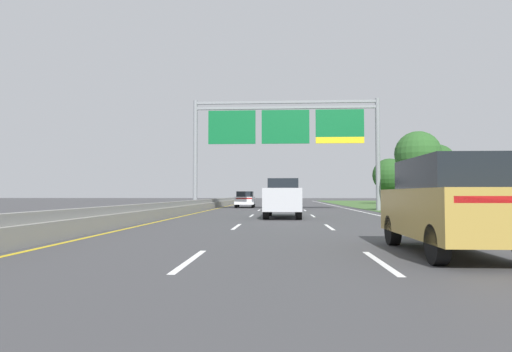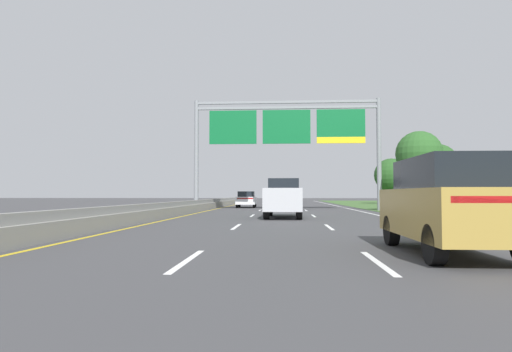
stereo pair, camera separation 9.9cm
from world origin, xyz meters
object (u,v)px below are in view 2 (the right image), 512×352
car_navy_centre_lane_sedan (285,200)px  car_gold_right_lane_suv (448,204)px  roadside_tree_mid (419,154)px  roadside_tree_far (439,163)px  car_white_left_lane_sedan (246,199)px  overhead_sign_gantry (286,131)px  roadside_tree_distant (391,175)px  pickup_truck_silver (284,198)px

car_navy_centre_lane_sedan → car_gold_right_lane_suv: bearing=-171.3°
roadside_tree_mid → roadside_tree_far: roadside_tree_far is taller
car_white_left_lane_sedan → overhead_sign_gantry: bearing=-154.4°
overhead_sign_gantry → roadside_tree_distant: 28.24m
pickup_truck_silver → car_white_left_lane_sedan: bearing=12.4°
roadside_tree_distant → car_white_left_lane_sedan: bearing=-137.0°
car_navy_centre_lane_sedan → roadside_tree_mid: roadside_tree_mid is taller
roadside_tree_far → roadside_tree_distant: 16.73m
overhead_sign_gantry → roadside_tree_mid: bearing=-15.9°
roadside_tree_mid → roadside_tree_distant: roadside_tree_distant is taller
overhead_sign_gantry → car_gold_right_lane_suv: bearing=-82.5°
pickup_truck_silver → roadside_tree_distant: roadside_tree_distant is taller
pickup_truck_silver → overhead_sign_gantry: bearing=-0.2°
pickup_truck_silver → car_white_left_lane_sedan: pickup_truck_silver is taller
overhead_sign_gantry → roadside_tree_far: bearing=27.5°
car_navy_centre_lane_sedan → car_gold_right_lane_suv: 27.41m
roadside_tree_mid → roadside_tree_far: size_ratio=0.97×
overhead_sign_gantry → roadside_tree_mid: overhead_sign_gantry is taller
roadside_tree_far → roadside_tree_mid: bearing=-115.6°
roadside_tree_far → overhead_sign_gantry: bearing=-152.5°
car_gold_right_lane_suv → roadside_tree_far: size_ratio=0.77×
car_navy_centre_lane_sedan → car_gold_right_lane_suv: car_gold_right_lane_suv is taller
car_gold_right_lane_suv → roadside_tree_far: roadside_tree_far is taller
pickup_truck_silver → car_white_left_lane_sedan: size_ratio=1.22×
overhead_sign_gantry → car_navy_centre_lane_sedan: (-0.09, 1.89, -5.55)m
car_navy_centre_lane_sedan → roadside_tree_distant: 26.73m
car_gold_right_lane_suv → car_white_left_lane_sedan: size_ratio=1.06×
car_navy_centre_lane_sedan → roadside_tree_distant: size_ratio=0.73×
overhead_sign_gantry → roadside_tree_mid: 10.22m
car_gold_right_lane_suv → car_white_left_lane_sedan: (-7.22, 32.83, -0.28)m
pickup_truck_silver → car_navy_centre_lane_sedan: pickup_truck_silver is taller
roadside_tree_distant → overhead_sign_gantry: bearing=-120.2°
overhead_sign_gantry → car_navy_centre_lane_sedan: size_ratio=3.39×
overhead_sign_gantry → car_white_left_lane_sedan: 10.13m
car_navy_centre_lane_sedan → car_gold_right_lane_suv: size_ratio=0.94×
car_navy_centre_lane_sedan → roadside_tree_mid: (9.70, -4.63, 3.40)m
car_navy_centre_lane_sedan → roadside_tree_far: bearing=-67.2°
roadside_tree_far → roadside_tree_distant: (-0.42, 16.72, -0.48)m
pickup_truck_silver → roadside_tree_distant: size_ratio=0.89×
roadside_tree_far → roadside_tree_distant: bearing=91.4°
overhead_sign_gantry → roadside_tree_far: overhead_sign_gantry is taller
roadside_tree_far → pickup_truck_silver: bearing=-129.1°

